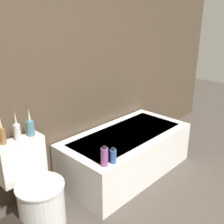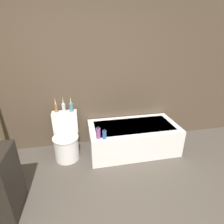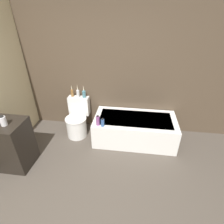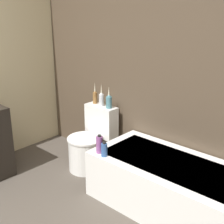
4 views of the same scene
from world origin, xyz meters
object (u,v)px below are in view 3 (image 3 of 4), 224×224
object	(u,v)px
soap_bottle_glass	(3,121)
vase_gold	(72,92)
vase_bronze	(84,93)
bathtub	(134,129)
vase_silver	(78,93)
toilet	(77,120)
shampoo_bottle_tall	(98,121)
shampoo_bottle_short	(103,123)

from	to	relation	value
soap_bottle_glass	vase_gold	xyz separation A→B (m)	(0.60, 1.25, -0.07)
vase_bronze	vase_gold	bearing A→B (deg)	175.61
bathtub	vase_silver	bearing A→B (deg)	167.31
soap_bottle_glass	vase_silver	world-z (taller)	vase_silver
toilet	shampoo_bottle_tall	xyz separation A→B (m)	(0.52, -0.36, 0.28)
vase_silver	shampoo_bottle_short	world-z (taller)	vase_silver
shampoo_bottle_short	toilet	bearing A→B (deg)	147.73
soap_bottle_glass	toilet	bearing A→B (deg)	54.60
bathtub	soap_bottle_glass	world-z (taller)	soap_bottle_glass
toilet	vase_silver	world-z (taller)	vase_silver
vase_silver	shampoo_bottle_tall	xyz separation A→B (m)	(0.52, -0.57, -0.25)
toilet	vase_gold	distance (m)	0.59
toilet	vase_gold	size ratio (longest dim) A/B	2.81
vase_gold	vase_silver	world-z (taller)	vase_silver
bathtub	shampoo_bottle_tall	bearing A→B (deg)	-155.42
shampoo_bottle_tall	shampoo_bottle_short	world-z (taller)	shampoo_bottle_tall
bathtub	vase_bronze	bearing A→B (deg)	166.03
vase_gold	vase_bronze	distance (m)	0.25
vase_bronze	soap_bottle_glass	bearing A→B (deg)	-124.80
soap_bottle_glass	shampoo_bottle_short	size ratio (longest dim) A/B	1.04
vase_gold	shampoo_bottle_tall	distance (m)	0.90
vase_bronze	shampoo_bottle_short	bearing A→B (deg)	-50.85
vase_gold	shampoo_bottle_tall	world-z (taller)	vase_gold
toilet	soap_bottle_glass	size ratio (longest dim) A/B	4.70
vase_silver	vase_bronze	distance (m)	0.13
toilet	soap_bottle_glass	bearing A→B (deg)	-125.40
toilet	vase_bronze	world-z (taller)	vase_bronze
bathtub	shampoo_bottle_tall	size ratio (longest dim) A/B	8.03
soap_bottle_glass	vase_gold	bearing A→B (deg)	64.33
bathtub	soap_bottle_glass	xyz separation A→B (m)	(-1.90, -0.96, 0.66)
soap_bottle_glass	shampoo_bottle_short	world-z (taller)	soap_bottle_glass
vase_gold	vase_silver	bearing A→B (deg)	-7.06
bathtub	vase_bronze	world-z (taller)	vase_bronze
bathtub	shampoo_bottle_tall	world-z (taller)	shampoo_bottle_tall
bathtub	vase_silver	size ratio (longest dim) A/B	5.68
bathtub	vase_bronze	xyz separation A→B (m)	(-1.05, 0.26, 0.58)
toilet	vase_gold	xyz separation A→B (m)	(-0.13, 0.22, 0.53)
toilet	vase_gold	bearing A→B (deg)	119.40
bathtub	vase_silver	world-z (taller)	vase_silver
vase_silver	shampoo_bottle_tall	distance (m)	0.81
shampoo_bottle_tall	shampoo_bottle_short	size ratio (longest dim) A/B	1.27
soap_bottle_glass	shampoo_bottle_tall	size ratio (longest dim) A/B	0.82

